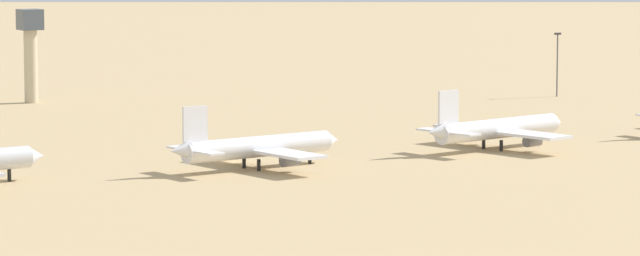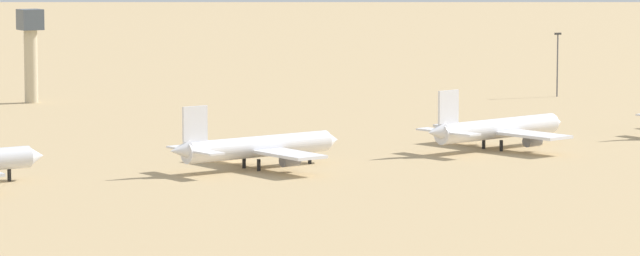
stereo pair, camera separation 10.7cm
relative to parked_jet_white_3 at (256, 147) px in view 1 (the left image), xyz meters
name	(u,v)px [view 1 (the left image)]	position (x,y,z in m)	size (l,w,h in m)	color
ground	(235,162)	(1.20, 10.39, -3.84)	(4000.00, 4000.00, 0.00)	tan
parked_jet_white_3	(256,147)	(0.00, 0.00, 0.00)	(35.45, 30.06, 11.71)	white
parked_jet_white_4	(496,129)	(51.89, 1.48, 0.09)	(36.10, 30.84, 11.98)	white
control_tower	(30,46)	(8.29, 130.49, 9.64)	(5.20, 5.20, 22.34)	#C6B793
light_pole_west	(557,60)	(126.55, 80.17, 5.30)	(1.80, 0.50, 15.85)	#59595E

